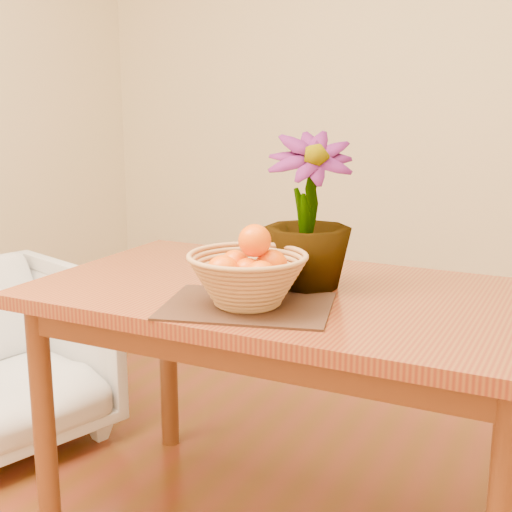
% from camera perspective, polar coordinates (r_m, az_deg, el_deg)
% --- Properties ---
extents(wall_back, '(4.00, 0.02, 2.70)m').
position_cam_1_polar(wall_back, '(3.75, 15.30, 13.67)').
color(wall_back, beige).
rests_on(wall_back, floor).
extents(table, '(1.40, 0.80, 0.75)m').
position_cam_1_polar(table, '(1.97, 2.76, -5.11)').
color(table, brown).
rests_on(table, floor).
extents(placemat, '(0.48, 0.41, 0.01)m').
position_cam_1_polar(placemat, '(1.78, -0.67, -4.01)').
color(placemat, '#361D13').
rests_on(placemat, table).
extents(wicker_basket, '(0.30, 0.30, 0.12)m').
position_cam_1_polar(wicker_basket, '(1.77, -0.68, -2.03)').
color(wicker_basket, '#A77A45').
rests_on(wicker_basket, placemat).
extents(orange_pile, '(0.19, 0.19, 0.15)m').
position_cam_1_polar(orange_pile, '(1.76, -0.57, -0.64)').
color(orange_pile, '#DB5603').
rests_on(orange_pile, wicker_basket).
extents(potted_plant, '(0.32, 0.32, 0.42)m').
position_cam_1_polar(potted_plant, '(1.92, 4.17, 3.55)').
color(potted_plant, '#144815').
rests_on(potted_plant, table).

